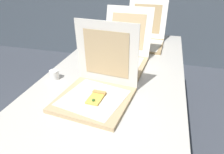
{
  "coord_description": "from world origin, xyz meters",
  "views": [
    {
      "loc": [
        0.3,
        -0.63,
        1.36
      ],
      "look_at": [
        0.02,
        0.41,
        0.79
      ],
      "focal_mm": 33.05,
      "sensor_mm": 36.0,
      "label": 1
    }
  ],
  "objects_px": {
    "pizza_box_middle": "(121,57)",
    "cup_white_near_center": "(54,75)",
    "table": "(115,81)",
    "cup_white_far": "(99,49)",
    "pizza_box_back": "(143,38)",
    "pizza_box_front": "(97,89)"
  },
  "relations": [
    {
      "from": "pizza_box_middle",
      "to": "cup_white_near_center",
      "type": "bearing_deg",
      "value": -132.02
    },
    {
      "from": "table",
      "to": "cup_white_far",
      "type": "bearing_deg",
      "value": 122.91
    },
    {
      "from": "table",
      "to": "cup_white_near_center",
      "type": "bearing_deg",
      "value": -155.43
    },
    {
      "from": "pizza_box_front",
      "to": "cup_white_far",
      "type": "height_order",
      "value": "pizza_box_front"
    },
    {
      "from": "pizza_box_back",
      "to": "cup_white_near_center",
      "type": "bearing_deg",
      "value": -117.23
    },
    {
      "from": "pizza_box_front",
      "to": "cup_white_near_center",
      "type": "xyz_separation_m",
      "value": [
        -0.33,
        0.13,
        -0.03
      ]
    },
    {
      "from": "table",
      "to": "pizza_box_middle",
      "type": "bearing_deg",
      "value": 91.47
    },
    {
      "from": "table",
      "to": "cup_white_far",
      "type": "relative_size",
      "value": 34.36
    },
    {
      "from": "cup_white_near_center",
      "to": "pizza_box_back",
      "type": "bearing_deg",
      "value": 61.56
    },
    {
      "from": "pizza_box_front",
      "to": "cup_white_near_center",
      "type": "distance_m",
      "value": 0.36
    },
    {
      "from": "table",
      "to": "pizza_box_middle",
      "type": "relative_size",
      "value": 4.08
    },
    {
      "from": "pizza_box_middle",
      "to": "cup_white_near_center",
      "type": "relative_size",
      "value": 8.42
    },
    {
      "from": "pizza_box_back",
      "to": "cup_white_far",
      "type": "distance_m",
      "value": 0.45
    },
    {
      "from": "cup_white_near_center",
      "to": "cup_white_far",
      "type": "distance_m",
      "value": 0.53
    },
    {
      "from": "table",
      "to": "pizza_box_front",
      "type": "bearing_deg",
      "value": -94.99
    },
    {
      "from": "pizza_box_back",
      "to": "cup_white_near_center",
      "type": "relative_size",
      "value": 8.32
    },
    {
      "from": "table",
      "to": "pizza_box_middle",
      "type": "distance_m",
      "value": 0.21
    },
    {
      "from": "pizza_box_back",
      "to": "cup_white_near_center",
      "type": "xyz_separation_m",
      "value": [
        -0.45,
        -0.83,
        -0.02
      ]
    },
    {
      "from": "pizza_box_front",
      "to": "cup_white_far",
      "type": "relative_size",
      "value": 6.94
    },
    {
      "from": "table",
      "to": "pizza_box_back",
      "type": "bearing_deg",
      "value": 82.05
    },
    {
      "from": "pizza_box_front",
      "to": "pizza_box_back",
      "type": "distance_m",
      "value": 0.97
    },
    {
      "from": "table",
      "to": "cup_white_near_center",
      "type": "relative_size",
      "value": 34.36
    }
  ]
}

